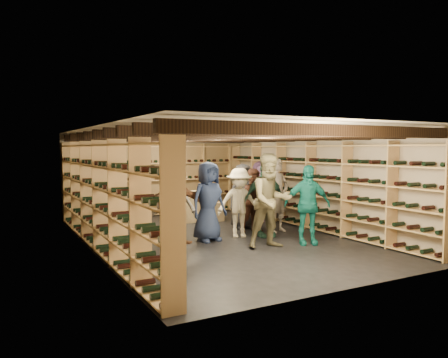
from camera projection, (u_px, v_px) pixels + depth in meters
ground at (219, 238)px, 9.70m from camera, size 8.00×8.00×0.00m
walls at (219, 184)px, 9.61m from camera, size 5.52×8.02×2.40m
ceiling at (219, 130)px, 9.53m from camera, size 5.50×8.00×0.01m
ceiling_joists at (219, 136)px, 9.54m from camera, size 5.40×7.12×0.18m
wine_rack_left at (101, 196)px, 8.41m from camera, size 0.32×7.50×2.15m
wine_rack_right at (310, 185)px, 10.84m from camera, size 0.32×7.50×2.15m
wine_rack_back at (159, 179)px, 12.99m from camera, size 4.70×0.30×2.15m
crate_stack_left at (191, 206)px, 11.81m from camera, size 0.50×0.33×0.85m
crate_stack_right at (214, 212)px, 11.98m from camera, size 0.53×0.38×0.51m
crate_loose at (190, 219)px, 11.85m from camera, size 0.56×0.43×0.17m
person_2 at (271, 201)px, 8.70m from camera, size 0.99×0.81×1.89m
person_3 at (239, 203)px, 9.80m from camera, size 1.14×0.88×1.55m
person_4 at (307, 205)px, 9.03m from camera, size 1.05×0.76×1.65m
person_5 at (176, 203)px, 8.97m from camera, size 1.68×1.02×1.73m
person_6 at (208, 202)px, 9.35m from camera, size 0.92×0.68×1.71m
person_7 at (278, 195)px, 10.38m from camera, size 0.73×0.57×1.76m
person_8 at (255, 201)px, 10.35m from camera, size 0.77×0.62×1.51m
person_9 at (174, 204)px, 9.60m from camera, size 1.14×0.93×1.54m
person_10 at (265, 199)px, 9.83m from camera, size 1.03×0.48×1.70m
person_11 at (260, 192)px, 11.70m from camera, size 1.57×0.59×1.66m
person_12 at (243, 196)px, 10.83m from camera, size 0.82×0.56×1.62m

